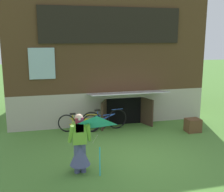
{
  "coord_description": "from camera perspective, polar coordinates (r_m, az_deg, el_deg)",
  "views": [
    {
      "loc": [
        -2.51,
        -7.17,
        3.39
      ],
      "look_at": [
        -0.49,
        0.95,
        1.6
      ],
      "focal_mm": 44.78,
      "sensor_mm": 36.0,
      "label": 1
    }
  ],
  "objects": [
    {
      "name": "kite",
      "position": [
        6.46,
        -3.14,
        -7.56
      ],
      "size": [
        0.94,
        1.02,
        1.49
      ],
      "color": "#2DB2CC",
      "rests_on": "ground_plane"
    },
    {
      "name": "wooden_crate",
      "position": [
        10.59,
        16.17,
        -5.75
      ],
      "size": [
        0.51,
        0.44,
        0.48
      ],
      "primitive_type": "cube",
      "color": "brown",
      "rests_on": "ground_plane"
    },
    {
      "name": "person",
      "position": [
        7.15,
        -6.6,
        -10.6
      ],
      "size": [
        0.61,
        0.52,
        1.54
      ],
      "rotation": [
        0.0,
        0.0,
        -0.16
      ],
      "color": "#474C75",
      "rests_on": "ground_plane"
    },
    {
      "name": "ground_plane",
      "position": [
        8.32,
        4.98,
        -12.05
      ],
      "size": [
        60.0,
        60.0,
        0.0
      ],
      "primitive_type": "plane",
      "color": "#4C7F33"
    },
    {
      "name": "bicycle_yellow",
      "position": [
        10.18,
        -6.77,
        -5.47
      ],
      "size": [
        1.49,
        0.44,
        0.7
      ],
      "rotation": [
        0.0,
        0.0,
        -0.26
      ],
      "color": "black",
      "rests_on": "ground_plane"
    },
    {
      "name": "log_house",
      "position": [
        12.67,
        -2.52,
        8.36
      ],
      "size": [
        7.74,
        5.57,
        5.16
      ],
      "color": "#ADA393",
      "rests_on": "ground_plane"
    },
    {
      "name": "bicycle_blue",
      "position": [
        10.3,
        -1.62,
        -4.9
      ],
      "size": [
        1.77,
        0.26,
        0.81
      ],
      "rotation": [
        0.0,
        0.0,
        0.12
      ],
      "color": "black",
      "rests_on": "ground_plane"
    }
  ]
}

